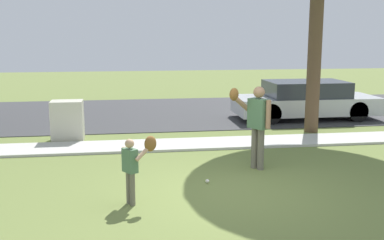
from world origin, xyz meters
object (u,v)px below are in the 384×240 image
object	(u,v)px
parked_sedan_silver	(305,100)
person_adult	(256,119)
person_child	(135,161)
utility_cabinet	(67,121)
baseball	(207,181)

from	to	relation	value
parked_sedan_silver	person_adult	bearing A→B (deg)	-121.03
person_child	utility_cabinet	bearing A→B (deg)	75.62
utility_cabinet	parked_sedan_silver	size ratio (longest dim) A/B	0.23
utility_cabinet	person_child	bearing A→B (deg)	-71.74
person_adult	parked_sedan_silver	bearing A→B (deg)	-153.67
baseball	utility_cabinet	size ratio (longest dim) A/B	0.07
person_adult	parked_sedan_silver	world-z (taller)	person_adult
utility_cabinet	parked_sedan_silver	world-z (taller)	parked_sedan_silver
person_child	parked_sedan_silver	world-z (taller)	parked_sedan_silver
person_adult	baseball	distance (m)	1.72
person_adult	utility_cabinet	bearing A→B (deg)	-70.82
baseball	parked_sedan_silver	size ratio (longest dim) A/B	0.02
utility_cabinet	baseball	bearing A→B (deg)	-53.40
baseball	person_adult	bearing A→B (deg)	33.94
person_child	person_adult	bearing A→B (deg)	0.97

